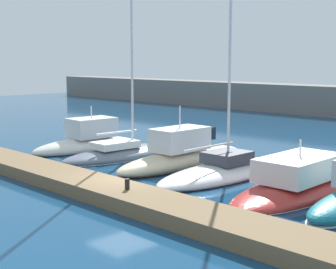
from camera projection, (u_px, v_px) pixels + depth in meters
name	position (u px, v px, depth m)	size (l,w,h in m)	color
ground_plane	(122.00, 190.00, 22.60)	(120.00, 120.00, 0.00)	navy
dock_pier	(99.00, 188.00, 21.69)	(23.65, 2.30, 0.59)	brown
motorboat_ivory_nearest	(87.00, 142.00, 32.67)	(2.91, 7.56, 3.19)	silver
sailboat_slate_second	(127.00, 152.00, 30.28)	(3.46, 9.00, 15.38)	slate
motorboat_sand_third	(183.00, 156.00, 27.62)	(2.34, 9.51, 3.62)	beige
sailboat_white_fourth	(224.00, 171.00, 25.17)	(3.01, 8.91, 16.15)	white
motorboat_red_fifth	(300.00, 185.00, 22.19)	(3.39, 9.70, 2.78)	#B72D28
dock_bollard	(127.00, 184.00, 20.31)	(0.20, 0.20, 0.44)	black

